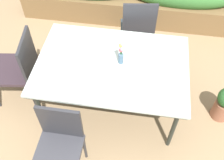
# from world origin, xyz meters

# --- Properties ---
(ground_plane) EXTENTS (12.00, 12.00, 0.00)m
(ground_plane) POSITION_xyz_m (0.00, 0.00, 0.00)
(ground_plane) COLOR #9E7F5B
(dining_table) EXTENTS (1.59, 1.08, 0.73)m
(dining_table) POSITION_xyz_m (0.04, 0.01, 0.68)
(dining_table) COLOR silver
(dining_table) RESTS_ON ground
(chair_end_left) EXTENTS (0.55, 0.55, 0.91)m
(chair_end_left) POSITION_xyz_m (-1.05, 0.02, 0.51)
(chair_end_left) COLOR #372931
(chair_end_left) RESTS_ON ground
(chair_near_left) EXTENTS (0.42, 0.42, 0.89)m
(chair_near_left) POSITION_xyz_m (-0.31, -0.84, 0.52)
(chair_near_left) COLOR #3B3B42
(chair_near_left) RESTS_ON ground
(chair_far_side) EXTENTS (0.48, 0.48, 0.98)m
(chair_far_side) POSITION_xyz_m (0.25, 0.85, 0.53)
(chair_far_side) COLOR #2D373C
(chair_far_side) RESTS_ON ground
(flower_vase) EXTENTS (0.06, 0.06, 0.26)m
(flower_vase) POSITION_xyz_m (0.13, 0.05, 0.86)
(flower_vase) COLOR slate
(flower_vase) RESTS_ON dining_table
(planter_box) EXTENTS (3.41, 0.53, 0.72)m
(planter_box) POSITION_xyz_m (0.08, 1.74, 0.33)
(planter_box) COLOR brown
(planter_box) RESTS_ON ground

